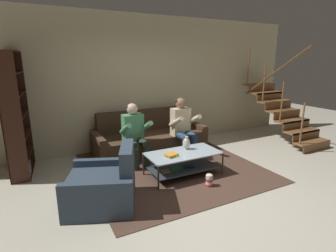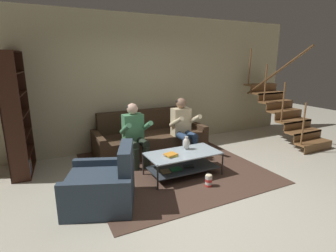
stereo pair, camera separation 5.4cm
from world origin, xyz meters
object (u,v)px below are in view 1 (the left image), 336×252
bookshelf (14,123)px  armchair (104,186)px  person_seated_left (135,132)px  coffee_table (183,160)px  person_seated_right (183,125)px  popcorn_tub (209,180)px  book_stack (171,155)px  vase (186,143)px  couch (149,139)px

bookshelf → armchair: size_ratio=1.81×
person_seated_left → coffee_table: size_ratio=0.93×
coffee_table → person_seated_right: bearing=59.6°
popcorn_tub → book_stack: bearing=129.0°
vase → bookshelf: bookshelf is taller
person_seated_left → armchair: 1.51m
couch → person_seated_left: bearing=-133.9°
couch → coffee_table: bearing=-89.1°
popcorn_tub → armchair: bearing=171.8°
couch → vase: couch is taller
vase → popcorn_tub: bearing=-89.1°
armchair → popcorn_tub: armchair is taller
person_seated_right → vase: size_ratio=5.10×
book_stack → popcorn_tub: book_stack is taller
popcorn_tub → person_seated_left: bearing=116.8°
couch → person_seated_left: person_seated_left is taller
popcorn_tub → bookshelf: bearing=144.1°
couch → person_seated_left: size_ratio=2.03×
person_seated_right → book_stack: bearing=-129.6°
bookshelf → armchair: bearing=-57.8°
vase → armchair: armchair is taller
couch → coffee_table: couch is taller
book_stack → person_seated_right: bearing=50.4°
couch → armchair: size_ratio=2.05×
coffee_table → armchair: (-1.43, -0.32, -0.00)m
person_seated_left → book_stack: 0.97m
vase → person_seated_right: bearing=63.9°
person_seated_left → bookshelf: (-1.95, 0.52, 0.28)m
book_stack → bookshelf: (-2.25, 1.42, 0.47)m
couch → bookshelf: bookshelf is taller
couch → popcorn_tub: couch is taller
book_stack → person_seated_left: bearing=108.4°
person_seated_left → vase: person_seated_left is taller
coffee_table → popcorn_tub: coffee_table is taller
person_seated_right → armchair: (-1.93, -1.18, -0.38)m
bookshelf → popcorn_tub: 3.38m
person_seated_left → popcorn_tub: bearing=-63.2°
vase → couch: bearing=97.9°
person_seated_right → coffee_table: bearing=-120.4°
coffee_table → vase: bearing=42.5°
couch → coffee_table: (0.02, -1.39, -0.01)m
person_seated_left → bookshelf: size_ratio=0.56×
person_seated_right → bookshelf: bookshelf is taller
person_seated_left → coffee_table: (0.55, -0.85, -0.36)m
person_seated_right → book_stack: size_ratio=5.31×
couch → vase: size_ratio=10.10×
couch → bookshelf: size_ratio=1.13×
person_seated_left → person_seated_right: (1.05, 0.00, 0.01)m
bookshelf → popcorn_tub: bookshelf is taller
book_stack → armchair: (-1.19, -0.27, -0.16)m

